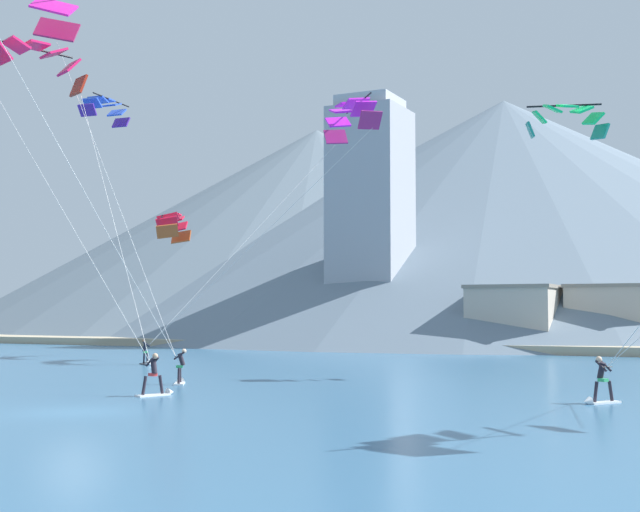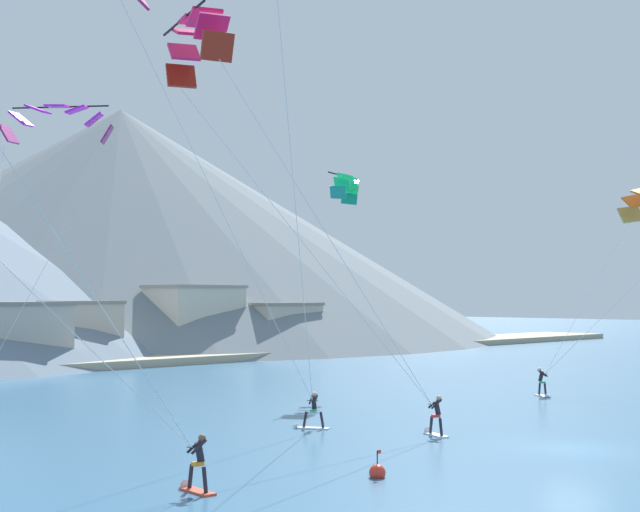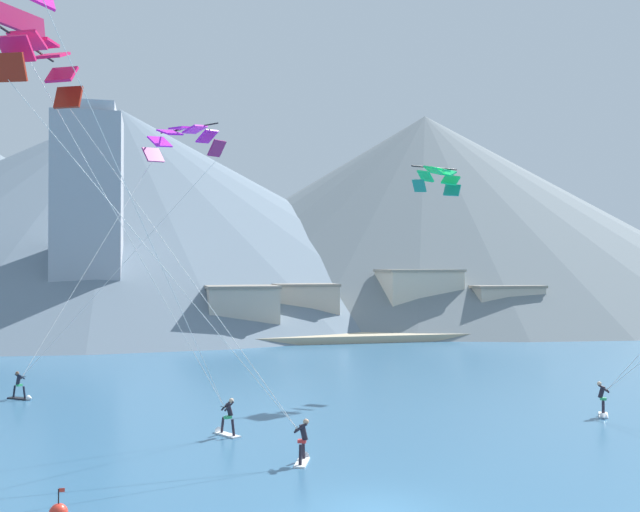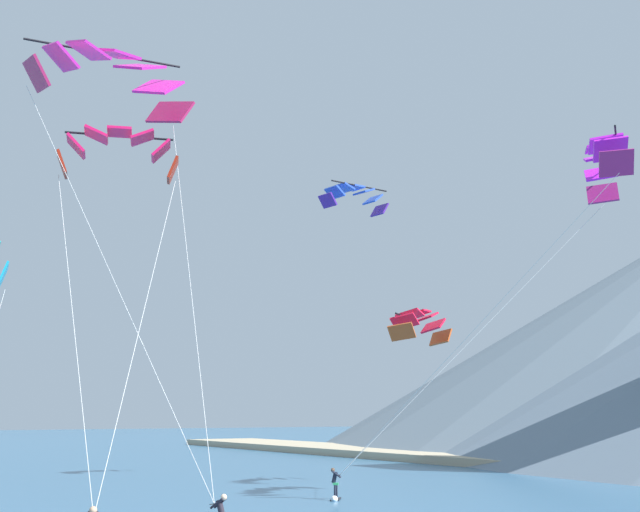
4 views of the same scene
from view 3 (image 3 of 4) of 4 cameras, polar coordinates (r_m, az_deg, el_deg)
ground_plane at (r=23.63m, az=4.58°, el=-19.71°), size 400.00×400.00×0.00m
kitesurfer_near_lead at (r=39.68m, az=21.69°, el=-11.04°), size 1.29×1.67×1.81m
kitesurfer_near_trail at (r=44.93m, az=-22.75°, el=-9.94°), size 1.62×1.39×1.69m
kitesurfer_far_left at (r=33.43m, az=-7.58°, el=-13.14°), size 1.23×1.70×1.74m
kitesurfer_far_right at (r=28.80m, az=-1.35°, el=-15.08°), size 0.98×1.77×1.81m
parafoil_kite_near_trail at (r=55.19m, az=-10.95°, el=9.12°), size 12.66×13.30×16.95m
parafoil_kite_far_right at (r=32.11m, az=-21.35°, el=14.09°), size 11.37×6.25×15.48m
parafoil_kite_distant_mid_solo at (r=49.29m, az=9.44°, el=6.23°), size 4.19×3.21×1.94m
shoreline_strip at (r=73.15m, az=-7.88°, el=-6.52°), size 180.00×10.00×0.70m
shore_building_harbour_front at (r=74.26m, az=-6.31°, el=-4.52°), size 7.34×6.64×5.63m
shore_building_promenade_mid at (r=83.09m, az=7.89°, el=-3.56°), size 8.88×6.74×7.25m
shore_building_quay_east at (r=77.43m, az=-14.01°, el=-4.77°), size 6.05×5.51×4.49m
shore_building_quay_west at (r=78.63m, az=-1.25°, el=-4.29°), size 6.99×5.31×5.69m
shore_building_old_town at (r=84.39m, az=14.27°, el=-4.11°), size 8.18×6.54×5.45m
highrise_tower at (r=79.46m, az=-18.07°, el=2.51°), size 7.00×7.00×24.78m
mountain_peak_central_summit at (r=130.78m, az=8.41°, el=3.51°), size 115.14×115.14×34.88m
mountain_peak_east_shoulder at (r=128.23m, az=-15.74°, el=3.60°), size 127.22×127.22×34.84m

